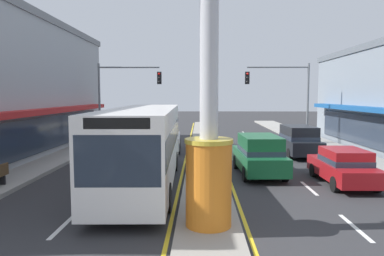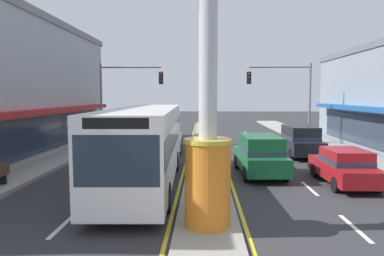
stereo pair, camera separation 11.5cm
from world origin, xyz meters
name	(u,v)px [view 1 (the left image)]	position (x,y,z in m)	size (l,w,h in m)	color
median_strip	(204,152)	(0.00, 18.00, 0.07)	(1.85, 52.00, 0.14)	gray
sidewalk_left	(57,157)	(-8.87, 16.00, 0.09)	(2.68, 60.00, 0.18)	#9E9B93
sidewalk_right	(353,158)	(8.87, 16.00, 0.09)	(2.68, 60.00, 0.18)	#9E9B93
lane_markings	(204,157)	(0.00, 16.65, 0.00)	(8.59, 52.00, 0.01)	silver
district_sign	(209,81)	(0.00, 4.52, 4.18)	(6.20, 1.35, 8.54)	orange
traffic_light_left_side	(122,89)	(-6.16, 22.01, 4.25)	(4.86, 0.46, 6.20)	slate
traffic_light_right_side	(285,89)	(6.16, 22.12, 4.25)	(4.86, 0.46, 6.20)	slate
bus_near_right_lane	(144,142)	(-2.57, 9.51, 1.87)	(2.84, 11.27, 3.26)	silver
suv_far_right_lane	(298,140)	(5.88, 17.07, 0.98)	(2.06, 4.65, 1.90)	black
sedan_near_left_lane	(343,166)	(5.87, 9.91, 0.79)	(1.86, 4.31, 1.53)	maroon
suv_mid_left_lane	(259,154)	(2.58, 11.66, 0.98)	(2.13, 4.68, 1.90)	#14562D
sedan_far_left_oncoming	(120,138)	(-5.87, 19.70, 0.79)	(1.92, 4.34, 1.53)	navy
suv_kerb_right	(166,137)	(-2.58, 19.02, 0.98)	(2.13, 4.68, 1.90)	white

